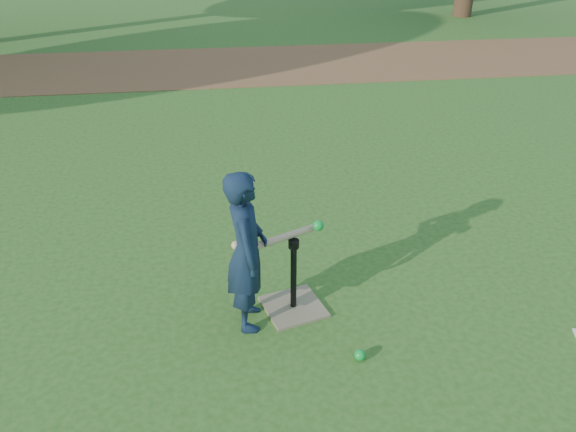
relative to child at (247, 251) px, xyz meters
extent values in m
plane|color=#285116|center=(0.31, 0.04, -0.61)|extent=(80.00, 80.00, 0.00)
cube|color=brown|center=(0.31, 7.54, -0.61)|extent=(24.00, 3.00, 0.01)
imported|color=#101F32|center=(0.00, 0.00, 0.00)|extent=(0.31, 0.46, 1.23)
sphere|color=#0D942D|center=(0.72, -0.52, -0.57)|extent=(0.08, 0.08, 0.08)
cube|color=#7C6D4E|center=(0.35, 0.10, -0.60)|extent=(0.53, 0.53, 0.02)
cylinder|color=black|center=(0.35, 0.10, -0.31)|extent=(0.05, 0.05, 0.55)
cylinder|color=black|center=(0.35, 0.10, -0.03)|extent=(0.08, 0.08, 0.06)
cylinder|color=tan|center=(0.23, 0.08, 0.03)|extent=(0.57, 0.29, 0.05)
sphere|color=tan|center=(-0.07, 0.04, 0.03)|extent=(0.06, 0.06, 0.06)
sphere|color=#0D942D|center=(0.53, 0.13, 0.09)|extent=(0.08, 0.08, 0.08)
camera|label=1|loc=(-0.17, -3.30, 2.13)|focal=35.00mm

